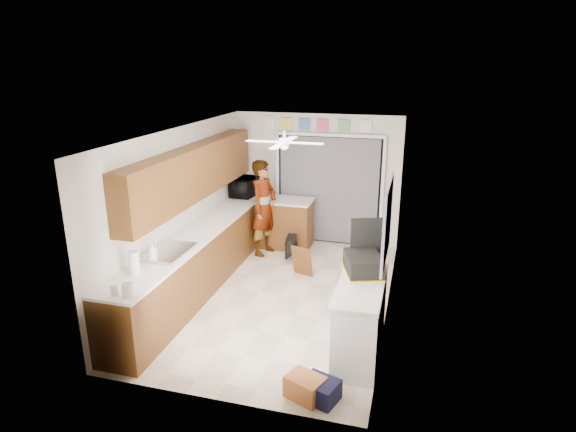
# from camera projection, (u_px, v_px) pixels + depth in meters

# --- Properties ---
(floor) EXTENTS (5.00, 5.00, 0.00)m
(floor) POSITION_uv_depth(u_px,v_px,m) (281.00, 295.00, 7.40)
(floor) COLOR beige
(floor) RESTS_ON ground
(ceiling) EXTENTS (5.00, 5.00, 0.00)m
(ceiling) POSITION_uv_depth(u_px,v_px,m) (280.00, 132.00, 6.63)
(ceiling) COLOR white
(ceiling) RESTS_ON ground
(wall_back) EXTENTS (3.20, 0.00, 3.20)m
(wall_back) POSITION_uv_depth(u_px,v_px,m) (317.00, 179.00, 9.31)
(wall_back) COLOR silver
(wall_back) RESTS_ON ground
(wall_front) EXTENTS (3.20, 0.00, 3.20)m
(wall_front) POSITION_uv_depth(u_px,v_px,m) (210.00, 294.00, 4.72)
(wall_front) COLOR silver
(wall_front) RESTS_ON ground
(wall_left) EXTENTS (0.00, 5.00, 5.00)m
(wall_left) POSITION_uv_depth(u_px,v_px,m) (181.00, 209.00, 7.42)
(wall_left) COLOR silver
(wall_left) RESTS_ON ground
(wall_right) EXTENTS (0.00, 5.00, 5.00)m
(wall_right) POSITION_uv_depth(u_px,v_px,m) (392.00, 227.00, 6.61)
(wall_right) COLOR silver
(wall_right) RESTS_ON ground
(left_base_cabinets) EXTENTS (0.60, 4.80, 0.90)m
(left_base_cabinets) POSITION_uv_depth(u_px,v_px,m) (202.00, 259.00, 7.59)
(left_base_cabinets) COLOR brown
(left_base_cabinets) RESTS_ON floor
(left_countertop) EXTENTS (0.62, 4.80, 0.04)m
(left_countertop) POSITION_uv_depth(u_px,v_px,m) (201.00, 231.00, 7.44)
(left_countertop) COLOR white
(left_countertop) RESTS_ON left_base_cabinets
(upper_cabinets) EXTENTS (0.32, 4.00, 0.80)m
(upper_cabinets) POSITION_uv_depth(u_px,v_px,m) (194.00, 172.00, 7.39)
(upper_cabinets) COLOR brown
(upper_cabinets) RESTS_ON wall_left
(sink_basin) EXTENTS (0.50, 0.76, 0.06)m
(sink_basin) POSITION_uv_depth(u_px,v_px,m) (169.00, 252.00, 6.51)
(sink_basin) COLOR silver
(sink_basin) RESTS_ON left_countertop
(faucet) EXTENTS (0.03, 0.03, 0.22)m
(faucet) POSITION_uv_depth(u_px,v_px,m) (156.00, 245.00, 6.53)
(faucet) COLOR silver
(faucet) RESTS_ON left_countertop
(peninsula_base) EXTENTS (1.00, 0.60, 0.90)m
(peninsula_base) POSITION_uv_depth(u_px,v_px,m) (285.00, 224.00, 9.22)
(peninsula_base) COLOR brown
(peninsula_base) RESTS_ON floor
(peninsula_top) EXTENTS (1.04, 0.64, 0.04)m
(peninsula_top) POSITION_uv_depth(u_px,v_px,m) (285.00, 200.00, 9.08)
(peninsula_top) COLOR white
(peninsula_top) RESTS_ON peninsula_base
(back_opening_recess) EXTENTS (2.00, 0.06, 2.10)m
(back_opening_recess) POSITION_uv_depth(u_px,v_px,m) (329.00, 190.00, 9.28)
(back_opening_recess) COLOR black
(back_opening_recess) RESTS_ON wall_back
(curtain_panel) EXTENTS (1.90, 0.03, 2.05)m
(curtain_panel) POSITION_uv_depth(u_px,v_px,m) (328.00, 191.00, 9.25)
(curtain_panel) COLOR slate
(curtain_panel) RESTS_ON wall_back
(door_trim_left) EXTENTS (0.06, 0.04, 2.10)m
(door_trim_left) POSITION_uv_depth(u_px,v_px,m) (278.00, 187.00, 9.51)
(door_trim_left) COLOR white
(door_trim_left) RESTS_ON wall_back
(door_trim_right) EXTENTS (0.06, 0.04, 2.10)m
(door_trim_right) POSITION_uv_depth(u_px,v_px,m) (382.00, 194.00, 9.00)
(door_trim_right) COLOR white
(door_trim_right) RESTS_ON wall_back
(door_trim_head) EXTENTS (2.10, 0.04, 0.06)m
(door_trim_head) POSITION_uv_depth(u_px,v_px,m) (330.00, 135.00, 8.93)
(door_trim_head) COLOR white
(door_trim_head) RESTS_ON wall_back
(header_frame_0) EXTENTS (0.22, 0.02, 0.22)m
(header_frame_0) POSITION_uv_depth(u_px,v_px,m) (286.00, 124.00, 9.11)
(header_frame_0) COLOR #EDDD4F
(header_frame_0) RESTS_ON wall_back
(header_frame_1) EXTENTS (0.22, 0.02, 0.22)m
(header_frame_1) POSITION_uv_depth(u_px,v_px,m) (304.00, 124.00, 9.03)
(header_frame_1) COLOR #4871C0
(header_frame_1) RESTS_ON wall_back
(header_frame_2) EXTENTS (0.22, 0.02, 0.22)m
(header_frame_2) POSITION_uv_depth(u_px,v_px,m) (323.00, 125.00, 8.94)
(header_frame_2) COLOR #D5506C
(header_frame_2) RESTS_ON wall_back
(header_frame_3) EXTENTS (0.22, 0.02, 0.22)m
(header_frame_3) POSITION_uv_depth(u_px,v_px,m) (344.00, 125.00, 8.84)
(header_frame_3) COLOR #61AA6F
(header_frame_3) RESTS_ON wall_back
(header_frame_4) EXTENTS (0.22, 0.02, 0.22)m
(header_frame_4) POSITION_uv_depth(u_px,v_px,m) (366.00, 126.00, 8.74)
(header_frame_4) COLOR white
(header_frame_4) RESTS_ON wall_back
(route66_sign) EXTENTS (0.22, 0.02, 0.26)m
(route66_sign) POSITION_uv_depth(u_px,v_px,m) (269.00, 123.00, 9.20)
(route66_sign) COLOR silver
(route66_sign) RESTS_ON wall_back
(right_counter_base) EXTENTS (0.50, 1.40, 0.90)m
(right_counter_base) POSITION_uv_depth(u_px,v_px,m) (360.00, 319.00, 5.82)
(right_counter_base) COLOR white
(right_counter_base) RESTS_ON floor
(right_counter_top) EXTENTS (0.54, 1.44, 0.04)m
(right_counter_top) POSITION_uv_depth(u_px,v_px,m) (361.00, 284.00, 5.68)
(right_counter_top) COLOR white
(right_counter_top) RESTS_ON right_counter_base
(abstract_painting) EXTENTS (0.03, 1.15, 0.95)m
(abstract_painting) POSITION_uv_depth(u_px,v_px,m) (387.00, 222.00, 5.58)
(abstract_painting) COLOR #DD516C
(abstract_painting) RESTS_ON wall_right
(ceiling_fan) EXTENTS (1.14, 1.14, 0.24)m
(ceiling_fan) POSITION_uv_depth(u_px,v_px,m) (284.00, 142.00, 6.87)
(ceiling_fan) COLOR white
(ceiling_fan) RESTS_ON ceiling
(microwave) EXTENTS (0.45, 0.64, 0.34)m
(microwave) POSITION_uv_depth(u_px,v_px,m) (245.00, 187.00, 9.28)
(microwave) COLOR black
(microwave) RESTS_ON left_countertop
(soap_bottle) EXTENTS (0.14, 0.14, 0.29)m
(soap_bottle) POSITION_uv_depth(u_px,v_px,m) (152.00, 252.00, 6.20)
(soap_bottle) COLOR silver
(soap_bottle) RESTS_ON left_countertop
(jar_a) EXTENTS (0.12, 0.12, 0.16)m
(jar_a) POSITION_uv_depth(u_px,v_px,m) (128.00, 290.00, 5.30)
(jar_a) COLOR silver
(jar_a) RESTS_ON left_countertop
(jar_b) EXTENTS (0.10, 0.10, 0.12)m
(jar_b) POSITION_uv_depth(u_px,v_px,m) (114.00, 290.00, 5.35)
(jar_b) COLOR silver
(jar_b) RESTS_ON left_countertop
(paper_towel_roll) EXTENTS (0.16, 0.16, 0.30)m
(paper_towel_roll) POSITION_uv_depth(u_px,v_px,m) (134.00, 263.00, 5.84)
(paper_towel_roll) COLOR white
(paper_towel_roll) RESTS_ON left_countertop
(suitcase) EXTENTS (0.57, 0.65, 0.23)m
(suitcase) POSITION_uv_depth(u_px,v_px,m) (363.00, 264.00, 5.90)
(suitcase) COLOR black
(suitcase) RESTS_ON right_counter_top
(suitcase_rim) EXTENTS (0.61, 0.69, 0.02)m
(suitcase_rim) POSITION_uv_depth(u_px,v_px,m) (363.00, 272.00, 5.93)
(suitcase_rim) COLOR yellow
(suitcase_rim) RESTS_ON suitcase
(suitcase_lid) EXTENTS (0.41, 0.17, 0.50)m
(suitcase_lid) POSITION_uv_depth(u_px,v_px,m) (367.00, 237.00, 6.09)
(suitcase_lid) COLOR black
(suitcase_lid) RESTS_ON suitcase
(cardboard_box) EXTENTS (0.47, 0.42, 0.24)m
(cardboard_box) POSITION_uv_depth(u_px,v_px,m) (305.00, 387.00, 5.12)
(cardboard_box) COLOR #C3713D
(cardboard_box) RESTS_ON floor
(navy_crate) EXTENTS (0.45, 0.41, 0.23)m
(navy_crate) POSITION_uv_depth(u_px,v_px,m) (320.00, 390.00, 5.08)
(navy_crate) COLOR black
(navy_crate) RESTS_ON floor
(cabinet_door_panel) EXTENTS (0.38, 0.23, 0.52)m
(cabinet_door_panel) POSITION_uv_depth(u_px,v_px,m) (302.00, 261.00, 7.98)
(cabinet_door_panel) COLOR brown
(cabinet_door_panel) RESTS_ON floor
(man) EXTENTS (0.56, 0.72, 1.76)m
(man) POSITION_uv_depth(u_px,v_px,m) (264.00, 208.00, 8.75)
(man) COLOR white
(man) RESTS_ON floor
(dog) EXTENTS (0.31, 0.58, 0.44)m
(dog) POSITION_uv_depth(u_px,v_px,m) (291.00, 245.00, 8.79)
(dog) COLOR black
(dog) RESTS_ON floor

